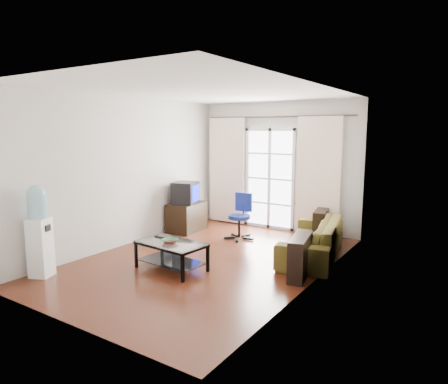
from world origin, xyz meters
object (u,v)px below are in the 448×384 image
Objects in this scene: tv_stand at (187,217)px; sofa at (312,238)px; task_chair at (240,225)px; coffee_table at (171,252)px; water_cooler at (39,229)px; crt_tv at (185,193)px.

sofa is at bearing -8.92° from tv_stand.
coffee_table is at bearing -93.95° from task_chair.
water_cooler reaches higher than task_chair.
water_cooler reaches higher than coffee_table.
water_cooler is at bearing -106.61° from crt_tv.
sofa is 3.77× the size of crt_tv.
crt_tv is (0.00, -0.06, 0.52)m from tv_stand.
water_cooler is (-0.11, -3.20, -0.12)m from crt_tv.
sofa is 2.85m from tv_stand.
crt_tv is at bearing 123.54° from coffee_table.
sofa is 1.60m from task_chair.
sofa is 1.64× the size of water_cooler.
task_chair is (1.26, 0.14, -0.56)m from crt_tv.
task_chair is at bearing -1.60° from tv_stand.
task_chair is (-1.58, 0.26, -0.04)m from sofa.
water_cooler is (-1.37, -3.34, 0.44)m from task_chair.
water_cooler is at bearing -97.01° from tv_stand.
coffee_table is (-1.55, -1.83, -0.03)m from sofa.
crt_tv is (-1.30, 1.95, 0.55)m from coffee_table.
sofa is 2.89m from crt_tv.
sofa is at bearing -17.28° from crt_tv.
sofa is 2.48× the size of task_chair.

